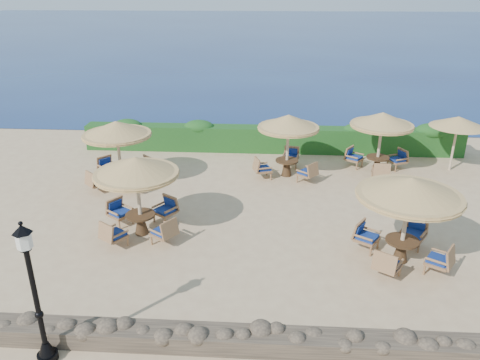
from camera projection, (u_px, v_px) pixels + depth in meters
ground at (270, 220)px, 16.14m from camera, size 120.00×120.00×0.00m
sea at (272, 30)px, 80.49m from camera, size 160.00×160.00×0.00m
hedge at (271, 139)px, 22.52m from camera, size 18.00×0.90×1.20m
stone_wall at (269, 342)px, 10.35m from camera, size 15.00×0.65×0.44m
lamp_post at (36, 301)px, 9.57m from camera, size 0.44×0.44×3.31m
extra_parasol at (458, 122)px, 19.61m from camera, size 2.30×2.30×2.41m
cafe_set_0 at (137, 183)px, 14.58m from camera, size 2.70×2.70×2.65m
cafe_set_1 at (408, 204)px, 13.04m from camera, size 2.97×2.97×2.65m
cafe_set_2 at (118, 142)px, 18.29m from camera, size 2.69×2.69×2.65m
cafe_set_3 at (288, 134)px, 19.15m from camera, size 2.72×2.71×2.65m
cafe_set_4 at (381, 131)px, 19.48m from camera, size 2.77×2.73×2.65m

